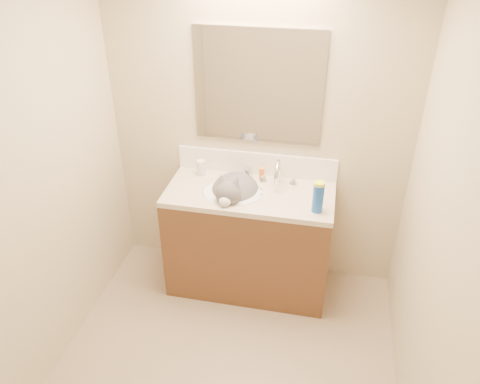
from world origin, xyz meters
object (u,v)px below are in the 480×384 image
at_px(basin, 232,200).
at_px(cat, 234,192).
at_px(silver_jar, 248,173).
at_px(amber_bottle, 262,174).
at_px(pill_bottle, 201,168).
at_px(vanity_cabinet, 249,242).
at_px(faucet, 278,175).
at_px(spray_can, 318,198).

distance_m(basin, cat, 0.06).
height_order(silver_jar, amber_bottle, amber_bottle).
bearing_deg(amber_bottle, pill_bottle, -177.71).
bearing_deg(amber_bottle, vanity_cabinet, -106.15).
bearing_deg(faucet, spray_can, -43.32).
height_order(faucet, cat, faucet).
bearing_deg(vanity_cabinet, silver_jar, 104.39).
height_order(faucet, amber_bottle, faucet).
bearing_deg(silver_jar, vanity_cabinet, -75.61).
bearing_deg(vanity_cabinet, amber_bottle, 73.85).
height_order(cat, amber_bottle, cat).
distance_m(basin, faucet, 0.38).
relative_size(basin, pill_bottle, 3.81).
bearing_deg(pill_bottle, vanity_cabinet, -22.83).
bearing_deg(spray_can, cat, 166.59).
bearing_deg(basin, pill_bottle, 144.91).
bearing_deg(silver_jar, pill_bottle, -172.85).
relative_size(basin, amber_bottle, 4.63).
distance_m(basin, silver_jar, 0.27).
bearing_deg(spray_can, pill_bottle, 160.19).
relative_size(cat, spray_can, 2.46).
height_order(vanity_cabinet, cat, cat).
distance_m(vanity_cabinet, basin, 0.40).
relative_size(pill_bottle, spray_can, 0.59).
bearing_deg(basin, amber_bottle, 51.44).
bearing_deg(pill_bottle, spray_can, -19.81).
relative_size(vanity_cabinet, amber_bottle, 12.34).
xyz_separation_m(cat, amber_bottle, (0.17, 0.20, 0.06)).
distance_m(vanity_cabinet, spray_can, 0.75).
distance_m(cat, pill_bottle, 0.35).
bearing_deg(pill_bottle, faucet, -3.30).
bearing_deg(faucet, basin, -150.88).
relative_size(basin, silver_jar, 7.16).
bearing_deg(amber_bottle, basin, -128.56).
bearing_deg(amber_bottle, spray_can, -38.30).
bearing_deg(pill_bottle, amber_bottle, 2.29).
xyz_separation_m(pill_bottle, silver_jar, (0.35, 0.04, -0.03)).
bearing_deg(vanity_cabinet, pill_bottle, 157.17).
bearing_deg(faucet, amber_bottle, 157.36).
distance_m(pill_bottle, spray_can, 0.95).
distance_m(cat, amber_bottle, 0.27).
xyz_separation_m(cat, pill_bottle, (-0.29, 0.18, 0.07)).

